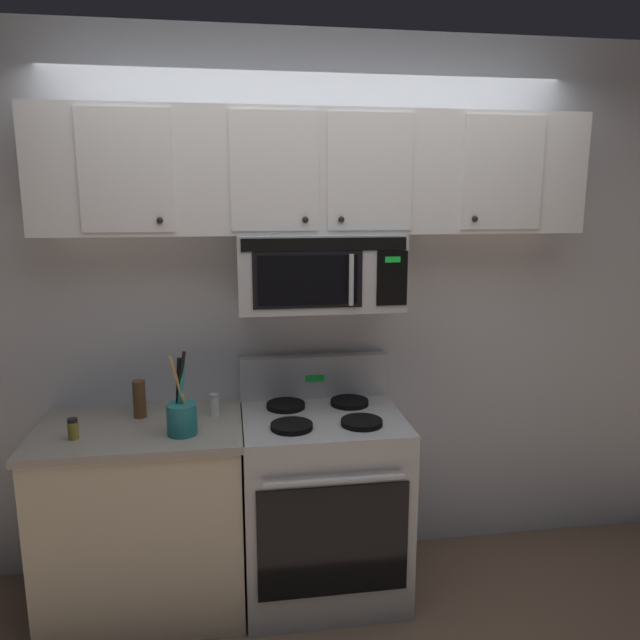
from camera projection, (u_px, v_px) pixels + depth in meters
name	position (u px, v px, depth m)	size (l,w,h in m)	color
back_wall	(311.00, 309.00, 3.14)	(5.20, 0.10, 2.70)	silver
stove_range	(322.00, 499.00, 2.96)	(0.76, 0.69, 1.12)	#B7BABF
over_range_microwave	(318.00, 271.00, 2.86)	(0.76, 0.43, 0.35)	#B7BABF
upper_cabinets	(317.00, 173.00, 2.80)	(2.50, 0.36, 0.55)	silver
counter_segment	(145.00, 515.00, 2.85)	(0.93, 0.65, 0.90)	beige
utensil_crock_teal	(182.00, 415.00, 2.63)	(0.13, 0.13, 0.38)	teal
salt_shaker	(214.00, 405.00, 2.87)	(0.05, 0.05, 0.11)	white
pepper_mill	(139.00, 399.00, 2.84)	(0.06, 0.06, 0.18)	brown
spice_jar	(73.00, 429.00, 2.59)	(0.04, 0.04, 0.09)	olive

